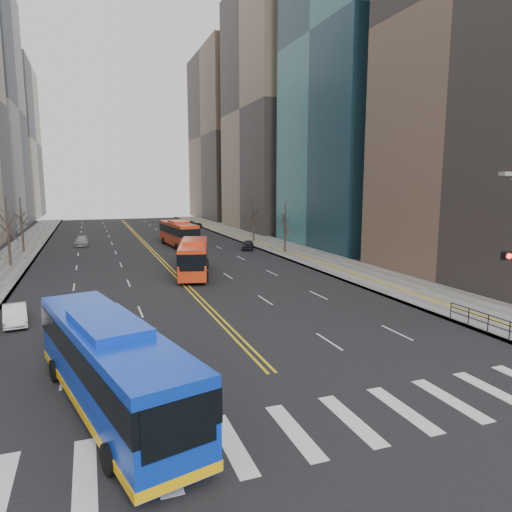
{
  "coord_description": "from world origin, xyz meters",
  "views": [
    {
      "loc": [
        -7.73,
        -13.87,
        8.81
      ],
      "look_at": [
        1.9,
        12.43,
        4.42
      ],
      "focal_mm": 32.0,
      "sensor_mm": 36.0,
      "label": 1
    }
  ],
  "objects": [
    {
      "name": "blue_bus",
      "position": [
        -7.27,
        4.0,
        1.94
      ],
      "size": [
        5.79,
        13.06,
        3.7
      ],
      "color": "#0D35C4",
      "rests_on": "ground"
    },
    {
      "name": "crosswalk",
      "position": [
        0.0,
        0.0,
        0.01
      ],
      "size": [
        26.7,
        4.0,
        0.01
      ],
      "color": "silver",
      "rests_on": "ground"
    },
    {
      "name": "car_dark_mid",
      "position": [
        12.5,
        44.59,
        0.64
      ],
      "size": [
        2.83,
        4.06,
        1.28
      ],
      "primitive_type": "imported",
      "rotation": [
        0.0,
        0.0,
        -0.39
      ],
      "color": "black",
      "rests_on": "ground"
    },
    {
      "name": "red_bus_near",
      "position": [
        1.75,
        29.78,
        1.95
      ],
      "size": [
        5.23,
        11.35,
        3.51
      ],
      "color": "red",
      "rests_on": "ground"
    },
    {
      "name": "car_silver",
      "position": [
        -8.92,
        56.73,
        0.66
      ],
      "size": [
        2.0,
        4.58,
        1.31
      ],
      "primitive_type": "imported",
      "rotation": [
        0.0,
        0.0,
        -0.04
      ],
      "color": "gray",
      "rests_on": "ground"
    },
    {
      "name": "car_white",
      "position": [
        -12.5,
        17.76,
        0.64
      ],
      "size": [
        1.89,
        4.02,
        1.27
      ],
      "primitive_type": "imported",
      "rotation": [
        0.0,
        0.0,
        0.14
      ],
      "color": "silver",
      "rests_on": "ground"
    },
    {
      "name": "pedestrian_railing",
      "position": [
        14.3,
        6.0,
        0.82
      ],
      "size": [
        0.06,
        6.06,
        1.02
      ],
      "color": "black",
      "rests_on": "sidewalk_right"
    },
    {
      "name": "sidewalk_right",
      "position": [
        17.5,
        45.0,
        0.07
      ],
      "size": [
        7.0,
        130.0,
        0.15
      ],
      "primitive_type": "cube",
      "color": "slate",
      "rests_on": "ground"
    },
    {
      "name": "ground",
      "position": [
        0.0,
        0.0,
        0.0
      ],
      "size": [
        220.0,
        220.0,
        0.0
      ],
      "primitive_type": "plane",
      "color": "black"
    },
    {
      "name": "car_dark_far",
      "position": [
        12.5,
        79.83,
        0.66
      ],
      "size": [
        3.85,
        5.2,
        1.31
      ],
      "primitive_type": "imported",
      "rotation": [
        0.0,
        0.0,
        0.4
      ],
      "color": "black",
      "rests_on": "ground"
    },
    {
      "name": "street_trees",
      "position": [
        -7.18,
        34.55,
        4.87
      ],
      "size": [
        35.2,
        47.2,
        7.6
      ],
      "color": "#2E231C",
      "rests_on": "ground"
    },
    {
      "name": "centerline",
      "position": [
        0.0,
        55.0,
        0.01
      ],
      "size": [
        0.55,
        100.0,
        0.01
      ],
      "color": "gold",
      "rests_on": "ground"
    },
    {
      "name": "office_towers",
      "position": [
        0.12,
        68.51,
        23.92
      ],
      "size": [
        83.0,
        134.0,
        58.0
      ],
      "color": "gray",
      "rests_on": "ground"
    },
    {
      "name": "red_bus_far",
      "position": [
        4.2,
        51.04,
        2.07
      ],
      "size": [
        3.72,
        11.97,
        3.72
      ],
      "color": "red",
      "rests_on": "ground"
    },
    {
      "name": "sidewalk_left",
      "position": [
        -16.5,
        45.0,
        0.07
      ],
      "size": [
        5.0,
        130.0,
        0.15
      ],
      "primitive_type": "cube",
      "color": "slate",
      "rests_on": "ground"
    }
  ]
}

